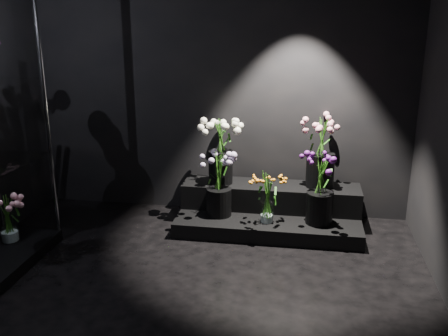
# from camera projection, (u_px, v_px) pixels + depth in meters

# --- Properties ---
(floor) EXTENTS (4.00, 4.00, 0.00)m
(floor) POSITION_uv_depth(u_px,v_px,m) (173.00, 307.00, 3.69)
(floor) COLOR black
(floor) RESTS_ON ground
(wall_back) EXTENTS (4.00, 0.00, 4.00)m
(wall_back) POSITION_uv_depth(u_px,v_px,m) (219.00, 83.00, 5.17)
(wall_back) COLOR black
(wall_back) RESTS_ON floor
(display_riser) EXTENTS (1.82, 0.81, 0.40)m
(display_riser) POSITION_uv_depth(u_px,v_px,m) (269.00, 210.00, 5.10)
(display_riser) COLOR black
(display_riser) RESTS_ON floor
(bouquet_orange_bells) EXTENTS (0.26, 0.26, 0.52)m
(bouquet_orange_bells) POSITION_uv_depth(u_px,v_px,m) (267.00, 196.00, 4.76)
(bouquet_orange_bells) COLOR white
(bouquet_orange_bells) RESTS_ON display_riser
(bouquet_lilac) EXTENTS (0.49, 0.49, 0.64)m
(bouquet_lilac) POSITION_uv_depth(u_px,v_px,m) (219.00, 180.00, 4.91)
(bouquet_lilac) COLOR black
(bouquet_lilac) RESTS_ON display_riser
(bouquet_purple) EXTENTS (0.39, 0.39, 0.70)m
(bouquet_purple) POSITION_uv_depth(u_px,v_px,m) (321.00, 186.00, 4.71)
(bouquet_purple) COLOR black
(bouquet_purple) RESTS_ON display_riser
(bouquet_cream_roses) EXTENTS (0.43, 0.43, 0.71)m
(bouquet_cream_roses) POSITION_uv_depth(u_px,v_px,m) (221.00, 144.00, 5.06)
(bouquet_cream_roses) COLOR black
(bouquet_cream_roses) RESTS_ON display_riser
(bouquet_pink_roses) EXTENTS (0.44, 0.44, 0.70)m
(bouquet_pink_roses) POSITION_uv_depth(u_px,v_px,m) (321.00, 148.00, 4.96)
(bouquet_pink_roses) COLOR black
(bouquet_pink_roses) RESTS_ON display_riser
(bouquet_case_base_pink) EXTENTS (0.39, 0.39, 0.43)m
(bouquet_case_base_pink) POSITION_uv_depth(u_px,v_px,m) (8.00, 217.00, 4.48)
(bouquet_case_base_pink) COLOR white
(bouquet_case_base_pink) RESTS_ON display_case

